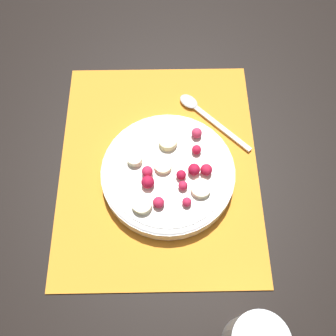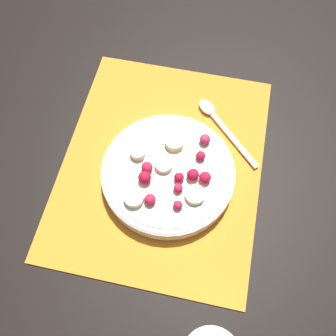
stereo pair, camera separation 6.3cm
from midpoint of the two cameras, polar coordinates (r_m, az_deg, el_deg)
ground_plane at (r=0.68m, az=-4.05°, el=0.12°), size 3.00×3.00×0.00m
placemat at (r=0.67m, az=-4.06°, el=0.23°), size 0.44×0.35×0.01m
fruit_bowl at (r=0.64m, az=-2.75°, el=-1.03°), size 0.23×0.23×0.05m
spoon at (r=0.72m, az=2.58°, el=8.41°), size 0.14×0.13×0.01m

